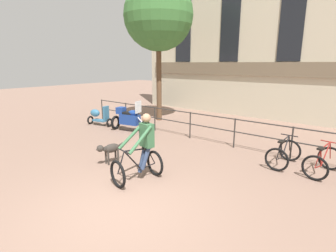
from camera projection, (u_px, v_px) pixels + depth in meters
The scene contains 10 objects.
ground_plane at pixel (120, 209), 5.34m from camera, with size 60.00×60.00×0.00m, color #846656.
canal_railing at pixel (235, 128), 9.08m from camera, with size 15.05×0.05×1.05m.
building_facade at pixel (296, 6), 12.30m from camera, with size 18.00×0.72×11.05m.
cyclist_with_bike at pixel (141, 151), 6.52m from camera, with size 0.89×1.28×1.70m.
dog at pixel (109, 149), 7.66m from camera, with size 0.30×0.91×0.63m.
parked_motorcycle at pixel (130, 119), 11.33m from camera, with size 1.77×0.98×1.35m.
parked_bicycle_near_lamp at pixel (283, 154), 7.53m from camera, with size 0.72×1.14×0.86m.
parked_bicycle_mid_left at pixel (323, 162), 6.91m from camera, with size 0.84×1.21×0.86m.
parked_scooter at pixel (99, 116), 12.44m from camera, with size 1.33×0.64×0.96m.
tree_canalside_left at pixel (158, 16), 12.53m from camera, with size 3.35×3.35×6.80m.
Camera 1 is at (3.81, -3.07, 2.90)m, focal length 28.00 mm.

